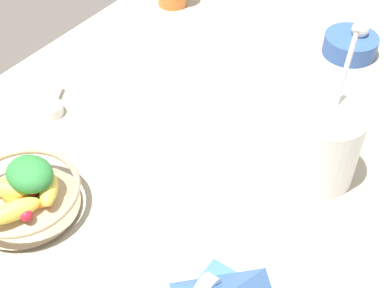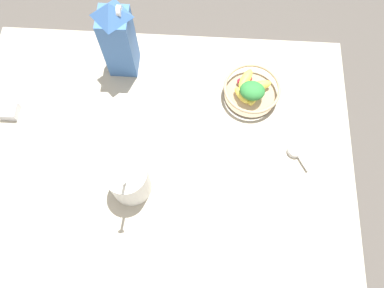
{
  "view_description": "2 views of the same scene",
  "coord_description": "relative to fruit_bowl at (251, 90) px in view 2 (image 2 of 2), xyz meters",
  "views": [
    {
      "loc": [
        0.66,
        0.24,
        0.71
      ],
      "look_at": [
        0.14,
        -0.12,
        0.1
      ],
      "focal_mm": 50.0,
      "sensor_mm": 36.0,
      "label": 1
    },
    {
      "loc": [
        -0.25,
        -0.13,
        1.11
      ],
      "look_at": [
        0.15,
        -0.1,
        0.13
      ],
      "focal_mm": 35.0,
      "sensor_mm": 36.0,
      "label": 2
    }
  ],
  "objects": [
    {
      "name": "ground_plane",
      "position": [
        -0.37,
        0.28,
        -0.08
      ],
      "size": [
        6.0,
        6.0,
        0.0
      ],
      "primitive_type": "plane",
      "color": "#4C4742"
    },
    {
      "name": "countertop",
      "position": [
        -0.37,
        0.28,
        -0.06
      ],
      "size": [
        1.18,
        1.18,
        0.05
      ],
      "color": "#B2A893",
      "rests_on": "ground_plane"
    },
    {
      "name": "fruit_bowl",
      "position": [
        0.0,
        0.0,
        0.0
      ],
      "size": [
        0.18,
        0.18,
        0.09
      ],
      "color": "tan",
      "rests_on": "countertop"
    },
    {
      "name": "milk_carton",
      "position": [
        0.09,
        0.42,
        0.11
      ],
      "size": [
        0.09,
        0.09,
        0.29
      ],
      "color": "#3D6BB2",
      "rests_on": "countertop"
    },
    {
      "name": "yogurt_tub",
      "position": [
        -0.33,
        0.34,
        0.04
      ],
      "size": [
        0.13,
        0.11,
        0.25
      ],
      "color": "white",
      "rests_on": "countertop"
    },
    {
      "name": "spice_jar",
      "position": [
        -0.11,
        0.76,
        -0.02
      ],
      "size": [
        0.05,
        0.05,
        0.03
      ],
      "color": "silver",
      "rests_on": "countertop"
    },
    {
      "name": "measuring_scoop",
      "position": [
        -0.19,
        -0.14,
        -0.03
      ],
      "size": [
        0.09,
        0.06,
        0.02
      ],
      "color": "white",
      "rests_on": "countertop"
    }
  ]
}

